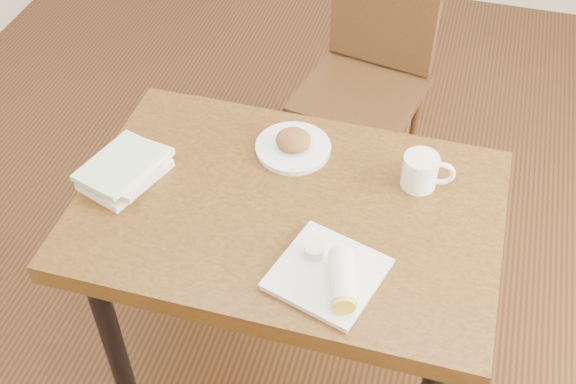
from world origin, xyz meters
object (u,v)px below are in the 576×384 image
(table, at_px, (288,230))
(plate_burrito, at_px, (332,275))
(plate_scone, at_px, (293,145))
(coffee_mug, at_px, (422,171))
(book_stack, at_px, (126,169))
(chair_far, at_px, (370,66))

(table, distance_m, plate_burrito, 0.29)
(table, distance_m, plate_scone, 0.24)
(coffee_mug, xyz_separation_m, book_stack, (-0.76, -0.19, -0.02))
(plate_burrito, distance_m, book_stack, 0.64)
(coffee_mug, xyz_separation_m, plate_burrito, (-0.15, -0.38, -0.03))
(plate_scone, bearing_deg, book_stack, -150.76)
(plate_scone, xyz_separation_m, plate_burrito, (0.21, -0.42, 0.00))
(plate_scone, bearing_deg, table, -78.17)
(chair_far, relative_size, coffee_mug, 6.79)
(chair_far, bearing_deg, plate_burrito, -84.00)
(plate_scone, xyz_separation_m, book_stack, (-0.40, -0.23, 0.01))
(table, height_order, coffee_mug, coffee_mug)
(chair_far, bearing_deg, book_stack, -116.99)
(plate_scone, distance_m, book_stack, 0.46)
(table, relative_size, coffee_mug, 7.81)
(plate_burrito, bearing_deg, book_stack, 162.42)
(table, bearing_deg, plate_burrito, -51.80)
(chair_far, relative_size, plate_burrito, 3.24)
(plate_scone, height_order, book_stack, plate_scone)
(table, height_order, plate_scone, plate_scone)
(chair_far, relative_size, book_stack, 3.66)
(coffee_mug, bearing_deg, plate_burrito, -111.52)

